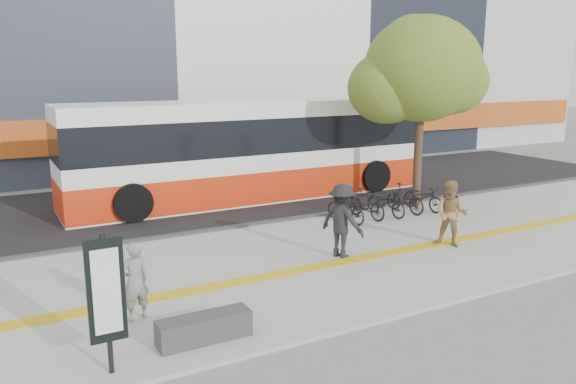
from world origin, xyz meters
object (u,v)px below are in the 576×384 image
signboard (106,293)px  pedestrian_dark (342,221)px  street_tree (419,72)px  bench (204,328)px  seated_woman (135,281)px  pedestrian_tan (451,214)px  bus (250,153)px

signboard → pedestrian_dark: 6.76m
signboard → pedestrian_dark: bearing=25.1°
street_tree → bench: bearing=-148.4°
street_tree → signboard: bearing=-150.9°
bench → signboard: size_ratio=0.73×
bench → street_tree: size_ratio=0.25×
seated_woman → pedestrian_dark: pedestrian_dark is taller
street_tree → pedestrian_tan: street_tree is taller
bench → pedestrian_tan: (7.45, 1.91, 0.64)m
signboard → pedestrian_tan: size_ratio=1.27×
bench → bus: size_ratio=0.12×
seated_woman → pedestrian_dark: 5.44m
pedestrian_dark → seated_woman: bearing=80.9°
street_tree → bus: size_ratio=0.49×
street_tree → seated_woman: 12.13m
bench → street_tree: (9.78, 6.02, 4.21)m
bench → signboard: (-1.60, -0.31, 1.06)m
bus → seated_woman: size_ratio=8.79×
signboard → seated_woman: signboard is taller
pedestrian_tan → pedestrian_dark: size_ratio=0.95×
street_tree → bus: (-4.40, 3.68, -2.83)m
bench → pedestrian_dark: (4.51, 2.56, 0.68)m
bench → pedestrian_tan: pedestrian_tan is taller
seated_woman → pedestrian_tan: bearing=170.8°
signboard → seated_woman: (0.80, 1.69, -0.55)m
bus → pedestrian_dark: bus is taller
pedestrian_dark → bench: bearing=98.0°
street_tree → pedestrian_dark: bearing=-146.7°
bus → seated_woman: bus is taller
signboard → pedestrian_dark: size_ratio=1.21×
pedestrian_dark → street_tree: bearing=-78.2°
bus → pedestrian_tan: size_ratio=7.51×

